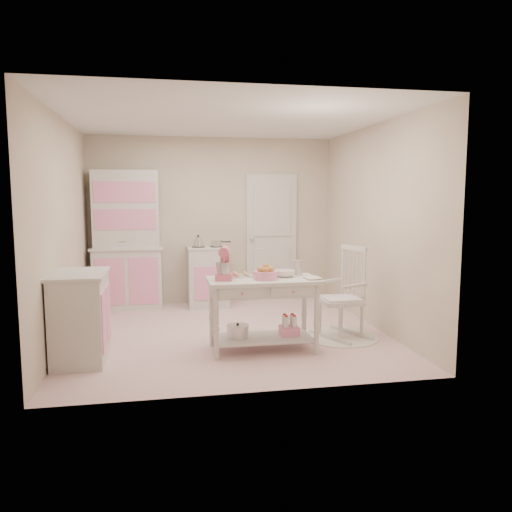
{
  "coord_description": "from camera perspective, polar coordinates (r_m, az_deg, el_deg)",
  "views": [
    {
      "loc": [
        -0.77,
        -5.99,
        1.7
      ],
      "look_at": [
        0.3,
        -0.24,
        0.99
      ],
      "focal_mm": 35.0,
      "sensor_mm": 36.0,
      "label": 1
    }
  ],
  "objects": [
    {
      "name": "stand_mixer",
      "position": [
        5.36,
        -3.65,
        -0.91
      ],
      "size": [
        0.25,
        0.31,
        0.34
      ],
      "primitive_type": "cube",
      "rotation": [
        0.0,
        0.0,
        -0.21
      ],
      "color": "#E76182",
      "rests_on": "work_table"
    },
    {
      "name": "room_shell",
      "position": [
        6.04,
        -3.26,
        6.43
      ],
      "size": [
        3.84,
        3.84,
        2.62
      ],
      "color": "#C67B80",
      "rests_on": "ground"
    },
    {
      "name": "recipe_book",
      "position": [
        5.42,
        5.72,
        -2.55
      ],
      "size": [
        0.18,
        0.23,
        0.02
      ],
      "primitive_type": "imported",
      "rotation": [
        0.0,
        0.0,
        0.11
      ],
      "color": "white",
      "rests_on": "work_table"
    },
    {
      "name": "metal_pitcher",
      "position": [
        5.67,
        4.84,
        -1.35
      ],
      "size": [
        0.1,
        0.1,
        0.17
      ],
      "primitive_type": "cylinder",
      "color": "silver",
      "rests_on": "work_table"
    },
    {
      "name": "door",
      "position": [
        8.08,
        1.76,
        2.1
      ],
      "size": [
        0.82,
        0.05,
        2.04
      ],
      "primitive_type": "cube",
      "color": "silver",
      "rests_on": "ground"
    },
    {
      "name": "work_table",
      "position": [
        5.51,
        0.79,
        -6.71
      ],
      "size": [
        1.2,
        0.6,
        0.8
      ],
      "primitive_type": "cube",
      "color": "silver",
      "rests_on": "ground"
    },
    {
      "name": "rocking_chair",
      "position": [
        6.06,
        9.71,
        -4.11
      ],
      "size": [
        0.73,
        0.85,
        1.1
      ],
      "primitive_type": "cube",
      "rotation": [
        0.0,
        0.0,
        0.43
      ],
      "color": "silver",
      "rests_on": "ground"
    },
    {
      "name": "hutch",
      "position": [
        7.7,
        -14.54,
        1.79
      ],
      "size": [
        1.06,
        0.5,
        2.08
      ],
      "primitive_type": "cube",
      "color": "silver",
      "rests_on": "ground"
    },
    {
      "name": "lace_rug",
      "position": [
        6.18,
        9.6,
        -9.07
      ],
      "size": [
        0.92,
        0.92,
        0.01
      ],
      "primitive_type": "cylinder",
      "color": "white",
      "rests_on": "ground"
    },
    {
      "name": "stove",
      "position": [
        7.73,
        -5.52,
        -2.33
      ],
      "size": [
        0.62,
        0.57,
        0.92
      ],
      "primitive_type": "cube",
      "color": "silver",
      "rests_on": "ground"
    },
    {
      "name": "mixing_bowl",
      "position": [
        5.56,
        3.26,
        -2.02
      ],
      "size": [
        0.23,
        0.23,
        0.07
      ],
      "primitive_type": "imported",
      "color": "white",
      "rests_on": "work_table"
    },
    {
      "name": "cookie_tray",
      "position": [
        5.58,
        -1.08,
        -2.27
      ],
      "size": [
        0.34,
        0.24,
        0.02
      ],
      "primitive_type": "cube",
      "color": "silver",
      "rests_on": "work_table"
    },
    {
      "name": "base_cabinet",
      "position": [
        5.48,
        -19.43,
        -6.56
      ],
      "size": [
        0.54,
        0.84,
        0.92
      ],
      "primitive_type": "cube",
      "color": "silver",
      "rests_on": "ground"
    },
    {
      "name": "bread_basket",
      "position": [
        5.38,
        1.11,
        -2.21
      ],
      "size": [
        0.25,
        0.25,
        0.09
      ],
      "primitive_type": "cylinder",
      "color": "pink",
      "rests_on": "work_table"
    }
  ]
}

